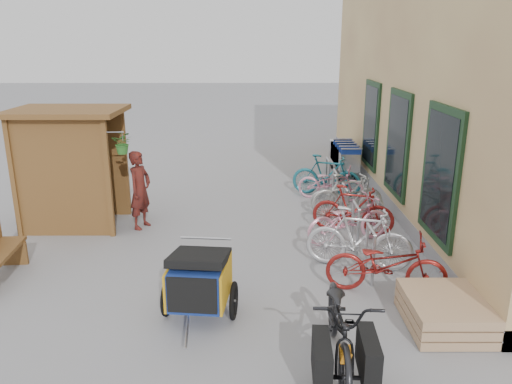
{
  "coord_description": "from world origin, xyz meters",
  "views": [
    {
      "loc": [
        0.48,
        -7.26,
        3.64
      ],
      "look_at": [
        0.5,
        1.5,
        1.0
      ],
      "focal_mm": 35.0,
      "sensor_mm": 36.0,
      "label": 1
    }
  ],
  "objects_px": {
    "cargo_bike": "(341,327)",
    "bike_0": "(386,264)",
    "pallet_stack": "(445,312)",
    "bike_7": "(327,175)",
    "kiosk": "(66,152)",
    "bike_6": "(331,183)",
    "bike_2": "(348,220)",
    "shopping_carts": "(344,155)",
    "person_kiosk": "(140,190)",
    "bike_1": "(359,238)",
    "bike_3": "(353,210)",
    "bike_4": "(347,198)",
    "bike_5": "(348,195)",
    "child_trailer": "(199,279)"
  },
  "relations": [
    {
      "from": "kiosk",
      "to": "shopping_carts",
      "type": "height_order",
      "value": "kiosk"
    },
    {
      "from": "pallet_stack",
      "to": "bike_7",
      "type": "distance_m",
      "value": 5.98
    },
    {
      "from": "shopping_carts",
      "to": "cargo_bike",
      "type": "bearing_deg",
      "value": -99.9
    },
    {
      "from": "child_trailer",
      "to": "bike_6",
      "type": "xyz_separation_m",
      "value": [
        2.57,
        5.31,
        -0.14
      ]
    },
    {
      "from": "bike_3",
      "to": "cargo_bike",
      "type": "bearing_deg",
      "value": -173.21
    },
    {
      "from": "shopping_carts",
      "to": "bike_1",
      "type": "distance_m",
      "value": 6.2
    },
    {
      "from": "bike_1",
      "to": "bike_3",
      "type": "height_order",
      "value": "bike_1"
    },
    {
      "from": "kiosk",
      "to": "bike_6",
      "type": "bearing_deg",
      "value": 17.24
    },
    {
      "from": "bike_5",
      "to": "bike_6",
      "type": "height_order",
      "value": "bike_5"
    },
    {
      "from": "shopping_carts",
      "to": "bike_1",
      "type": "relative_size",
      "value": 1.25
    },
    {
      "from": "bike_2",
      "to": "bike_3",
      "type": "distance_m",
      "value": 0.5
    },
    {
      "from": "person_kiosk",
      "to": "bike_7",
      "type": "distance_m",
      "value": 4.63
    },
    {
      "from": "kiosk",
      "to": "child_trailer",
      "type": "xyz_separation_m",
      "value": [
        3.0,
        -3.59,
        -1.0
      ]
    },
    {
      "from": "kiosk",
      "to": "child_trailer",
      "type": "distance_m",
      "value": 4.78
    },
    {
      "from": "person_kiosk",
      "to": "bike_1",
      "type": "xyz_separation_m",
      "value": [
        4.03,
        -1.92,
        -0.27
      ]
    },
    {
      "from": "child_trailer",
      "to": "bike_1",
      "type": "height_order",
      "value": "bike_1"
    },
    {
      "from": "cargo_bike",
      "to": "bike_2",
      "type": "xyz_separation_m",
      "value": [
        0.78,
        3.82,
        -0.09
      ]
    },
    {
      "from": "shopping_carts",
      "to": "bike_4",
      "type": "distance_m",
      "value": 3.6
    },
    {
      "from": "bike_0",
      "to": "bike_7",
      "type": "height_order",
      "value": "bike_7"
    },
    {
      "from": "kiosk",
      "to": "bike_5",
      "type": "xyz_separation_m",
      "value": [
        5.77,
        0.58,
        -1.08
      ]
    },
    {
      "from": "cargo_bike",
      "to": "bike_3",
      "type": "relative_size",
      "value": 1.3
    },
    {
      "from": "pallet_stack",
      "to": "cargo_bike",
      "type": "relative_size",
      "value": 0.57
    },
    {
      "from": "bike_2",
      "to": "bike_5",
      "type": "xyz_separation_m",
      "value": [
        0.25,
        1.51,
        0.03
      ]
    },
    {
      "from": "pallet_stack",
      "to": "bike_2",
      "type": "xyz_separation_m",
      "value": [
        -0.76,
        2.94,
        0.23
      ]
    },
    {
      "from": "child_trailer",
      "to": "bike_1",
      "type": "distance_m",
      "value": 2.91
    },
    {
      "from": "bike_4",
      "to": "bike_5",
      "type": "bearing_deg",
      "value": -9.5
    },
    {
      "from": "cargo_bike",
      "to": "bike_0",
      "type": "xyz_separation_m",
      "value": [
        0.98,
        1.81,
        -0.07
      ]
    },
    {
      "from": "shopping_carts",
      "to": "bike_2",
      "type": "height_order",
      "value": "shopping_carts"
    },
    {
      "from": "pallet_stack",
      "to": "bike_0",
      "type": "height_order",
      "value": "bike_0"
    },
    {
      "from": "bike_2",
      "to": "bike_6",
      "type": "relative_size",
      "value": 1.07
    },
    {
      "from": "child_trailer",
      "to": "bike_4",
      "type": "distance_m",
      "value": 4.95
    },
    {
      "from": "bike_2",
      "to": "bike_5",
      "type": "distance_m",
      "value": 1.53
    },
    {
      "from": "bike_4",
      "to": "bike_7",
      "type": "relative_size",
      "value": 0.94
    },
    {
      "from": "child_trailer",
      "to": "bike_6",
      "type": "distance_m",
      "value": 5.91
    },
    {
      "from": "child_trailer",
      "to": "bike_5",
      "type": "distance_m",
      "value": 5.0
    },
    {
      "from": "shopping_carts",
      "to": "bike_0",
      "type": "xyz_separation_m",
      "value": [
        -0.56,
        -7.04,
        -0.11
      ]
    },
    {
      "from": "pallet_stack",
      "to": "bike_1",
      "type": "distance_m",
      "value": 2.0
    },
    {
      "from": "bike_6",
      "to": "person_kiosk",
      "type": "bearing_deg",
      "value": 131.18
    },
    {
      "from": "bike_4",
      "to": "cargo_bike",
      "type": "bearing_deg",
      "value": -175.7
    },
    {
      "from": "pallet_stack",
      "to": "shopping_carts",
      "type": "bearing_deg",
      "value": 90.0
    },
    {
      "from": "child_trailer",
      "to": "person_kiosk",
      "type": "height_order",
      "value": "person_kiosk"
    },
    {
      "from": "shopping_carts",
      "to": "person_kiosk",
      "type": "relative_size",
      "value": 1.39
    },
    {
      "from": "shopping_carts",
      "to": "child_trailer",
      "type": "relative_size",
      "value": 1.28
    },
    {
      "from": "pallet_stack",
      "to": "bike_2",
      "type": "relative_size",
      "value": 0.71
    },
    {
      "from": "kiosk",
      "to": "bike_4",
      "type": "distance_m",
      "value": 5.88
    },
    {
      "from": "bike_2",
      "to": "kiosk",
      "type": "bearing_deg",
      "value": 60.75
    },
    {
      "from": "cargo_bike",
      "to": "bike_4",
      "type": "xyz_separation_m",
      "value": [
        1.01,
        5.28,
        -0.12
      ]
    },
    {
      "from": "person_kiosk",
      "to": "bike_2",
      "type": "relative_size",
      "value": 0.94
    },
    {
      "from": "person_kiosk",
      "to": "bike_7",
      "type": "bearing_deg",
      "value": -39.16
    },
    {
      "from": "cargo_bike",
      "to": "bike_2",
      "type": "relative_size",
      "value": 1.24
    }
  ]
}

